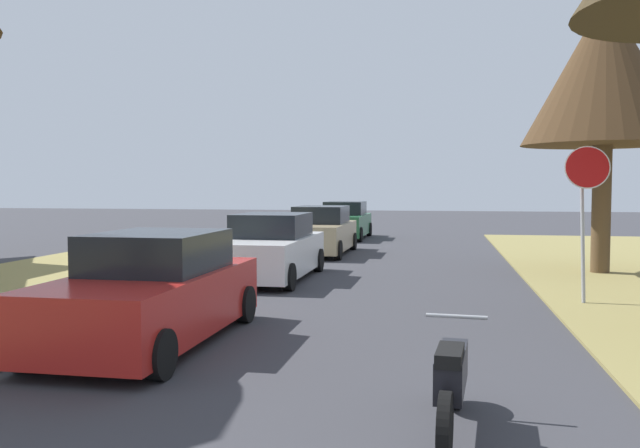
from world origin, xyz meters
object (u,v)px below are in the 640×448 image
Objects in this scene: stop_sign_far at (586,190)px; parked_sedan_red at (153,293)px; parked_sedan_green at (345,222)px; parked_sedan_white at (270,249)px; parked_sedan_tan at (320,232)px; street_tree_right_mid_b at (605,72)px; parked_motorcycle at (451,381)px.

stop_sign_far is 0.67× the size of parked_sedan_red.
parked_sedan_red is at bearing -90.08° from parked_sedan_green.
parked_sedan_tan is at bearing 88.71° from parked_sedan_white.
stop_sign_far reaches higher than parked_sedan_tan.
stop_sign_far is at bearing -52.16° from parked_sedan_tan.
street_tree_right_mid_b is (1.35, 4.72, 2.92)m from stop_sign_far.
street_tree_right_mid_b is 12.81m from parked_sedan_red.
street_tree_right_mid_b is at bearing -52.01° from parked_sedan_green.
parked_sedan_white is (-6.68, 2.38, -1.45)m from stop_sign_far.
street_tree_right_mid_b is 1.57× the size of parked_sedan_tan.
parked_motorcycle is at bearing -75.56° from parked_sedan_tan.
parked_sedan_white is at bearing -90.06° from parked_sedan_green.
street_tree_right_mid_b is 1.57× the size of parked_sedan_white.
parked_sedan_red is 1.00× the size of parked_sedan_tan.
stop_sign_far is 5.71m from street_tree_right_mid_b.
stop_sign_far is at bearing 32.35° from parked_sedan_red.
parked_sedan_green is 22.42m from parked_motorcycle.
parked_sedan_green is at bearing 89.94° from parked_sedan_white.
parked_sedan_white reaches higher than parked_motorcycle.
stop_sign_far reaches higher than parked_sedan_green.
parked_sedan_red is 1.00× the size of parked_sedan_green.
parked_sedan_white and parked_sedan_tan have the same top height.
parked_sedan_red is 12.67m from parked_sedan_tan.
street_tree_right_mid_b is 9.76m from parked_sedan_tan.
street_tree_right_mid_b is 1.57× the size of parked_sedan_green.
stop_sign_far is 0.67× the size of parked_sedan_tan.
parked_sedan_red is (-8.05, -8.96, -4.37)m from street_tree_right_mid_b.
parked_sedan_white is (0.01, 6.62, 0.00)m from parked_sedan_red.
street_tree_right_mid_b reaches higher than stop_sign_far.
parked_sedan_green reaches higher than parked_motorcycle.
parked_sedan_red is 1.00× the size of parked_sedan_white.
parked_sedan_red reaches higher than parked_motorcycle.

